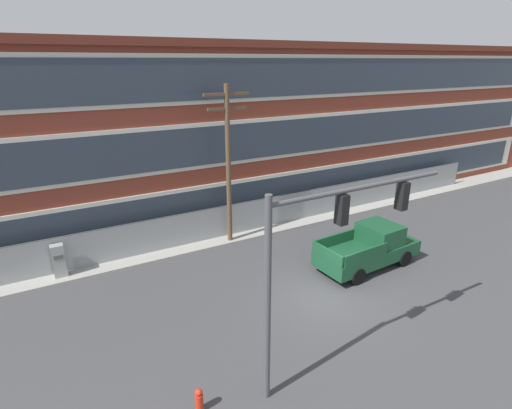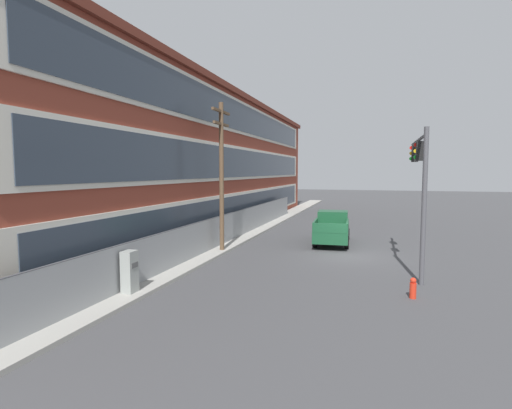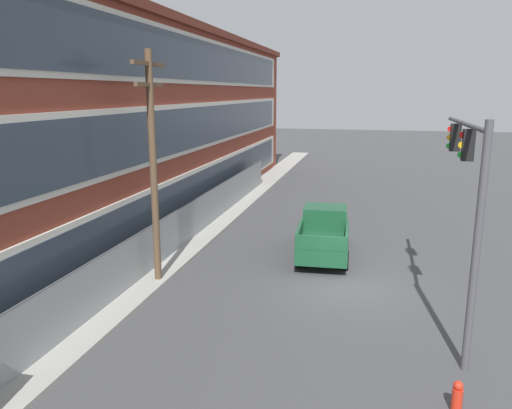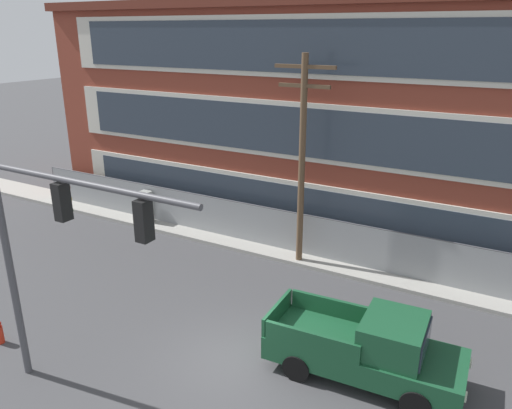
{
  "view_description": "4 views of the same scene",
  "coord_description": "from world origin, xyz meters",
  "px_view_note": "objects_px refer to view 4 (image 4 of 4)",
  "views": [
    {
      "loc": [
        -9.82,
        -11.44,
        9.63
      ],
      "look_at": [
        -1.29,
        3.71,
        3.31
      ],
      "focal_mm": 28.0,
      "sensor_mm": 36.0,
      "label": 1
    },
    {
      "loc": [
        -22.34,
        -1.5,
        4.68
      ],
      "look_at": [
        -1.68,
        4.74,
        2.88
      ],
      "focal_mm": 28.0,
      "sensor_mm": 36.0,
      "label": 2
    },
    {
      "loc": [
        -17.65,
        -0.78,
        7.09
      ],
      "look_at": [
        1.51,
        3.76,
        2.63
      ],
      "focal_mm": 35.0,
      "sensor_mm": 36.0,
      "label": 3
    },
    {
      "loc": [
        6.72,
        -10.58,
        9.34
      ],
      "look_at": [
        -0.95,
        2.97,
        3.86
      ],
      "focal_mm": 35.0,
      "sensor_mm": 36.0,
      "label": 4
    }
  ],
  "objects_px": {
    "traffic_signal_mast": "(50,236)",
    "pickup_truck_dark_green": "(369,349)",
    "electrical_cabinet": "(147,208)",
    "utility_pole_near_corner": "(302,154)"
  },
  "relations": [
    {
      "from": "utility_pole_near_corner",
      "to": "pickup_truck_dark_green",
      "type": "bearing_deg",
      "value": -50.34
    },
    {
      "from": "pickup_truck_dark_green",
      "to": "electrical_cabinet",
      "type": "xyz_separation_m",
      "value": [
        -13.39,
        6.07,
        -0.1
      ]
    },
    {
      "from": "traffic_signal_mast",
      "to": "electrical_cabinet",
      "type": "xyz_separation_m",
      "value": [
        -6.63,
        10.62,
        -3.76
      ]
    },
    {
      "from": "utility_pole_near_corner",
      "to": "electrical_cabinet",
      "type": "xyz_separation_m",
      "value": [
        -8.59,
        0.29,
        -3.87
      ]
    },
    {
      "from": "traffic_signal_mast",
      "to": "utility_pole_near_corner",
      "type": "relative_size",
      "value": 0.76
    },
    {
      "from": "traffic_signal_mast",
      "to": "pickup_truck_dark_green",
      "type": "relative_size",
      "value": 1.17
    },
    {
      "from": "traffic_signal_mast",
      "to": "electrical_cabinet",
      "type": "distance_m",
      "value": 13.08
    },
    {
      "from": "utility_pole_near_corner",
      "to": "electrical_cabinet",
      "type": "bearing_deg",
      "value": 178.08
    },
    {
      "from": "electrical_cabinet",
      "to": "traffic_signal_mast",
      "type": "bearing_deg",
      "value": -58.02
    },
    {
      "from": "pickup_truck_dark_green",
      "to": "utility_pole_near_corner",
      "type": "xyz_separation_m",
      "value": [
        -4.8,
        5.79,
        3.77
      ]
    }
  ]
}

